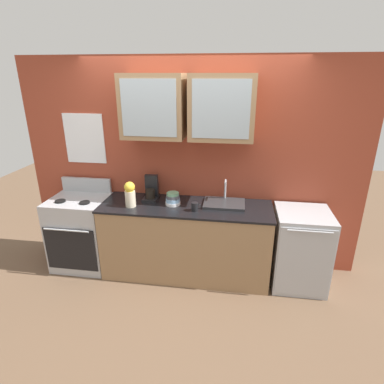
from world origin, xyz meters
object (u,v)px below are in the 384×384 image
Objects in this scene: vase at (130,194)px; cup_near_sink at (195,207)px; bowl_stack at (173,199)px; coffee_maker at (151,190)px; sink_faucet at (224,203)px; dishwasher at (300,249)px; stove_range at (82,232)px.

vase is 2.67× the size of cup_near_sink.
coffee_maker is (-0.29, 0.14, 0.04)m from bowl_stack.
sink_faucet is 0.38m from cup_near_sink.
sink_faucet reaches higher than dishwasher.
bowl_stack is 0.59× the size of vase.
dishwasher is at bearing -4.82° from coffee_maker.
bowl_stack is 0.49m from vase.
dishwasher is (0.88, -0.10, -0.47)m from sink_faucet.
cup_near_sink is at bearing -26.22° from bowl_stack.
stove_range is at bearing 174.96° from cup_near_sink.
sink_faucet is 1.00m from dishwasher.
sink_faucet is (1.76, 0.09, 0.46)m from stove_range.
vase is 0.31m from coffee_maker.
stove_range reaches higher than bowl_stack.
bowl_stack is (1.18, 0.01, 0.51)m from stove_range.
bowl_stack is 0.33m from coffee_maker.
coffee_maker is at bearing 176.55° from sink_faucet.
bowl_stack is at bearing 153.78° from cup_near_sink.
bowl_stack is at bearing 0.34° from stove_range.
dishwasher is (1.19, 0.12, -0.50)m from cup_near_sink.
vase reaches higher than coffee_maker.
cup_near_sink is 1.30m from dishwasher.
dishwasher is (1.93, 0.11, -0.60)m from vase.
vase is at bearing -165.48° from bowl_stack.
vase is at bearing -168.99° from sink_faucet.
stove_range is 3.73× the size of coffee_maker.
vase is 1.01× the size of coffee_maker.
vase reaches higher than bowl_stack.
vase is at bearing 178.83° from cup_near_sink.
sink_faucet is 0.89m from coffee_maker.
stove_range is 0.94m from vase.
vase is (-1.05, -0.20, 0.13)m from sink_faucet.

